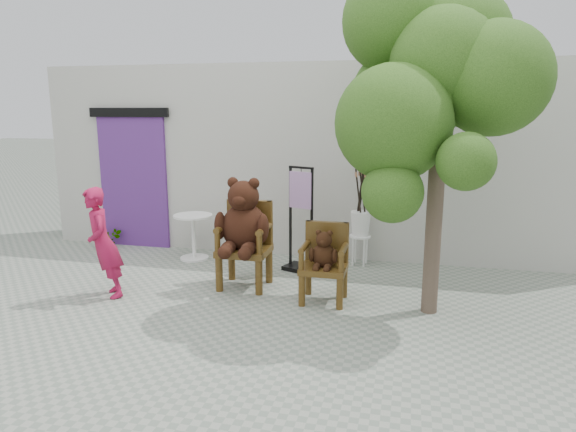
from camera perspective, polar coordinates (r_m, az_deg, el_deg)
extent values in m
plane|color=gray|center=(5.84, -2.75, -11.49)|extent=(60.00, 60.00, 0.00)
cube|color=#BBB9AF|center=(8.42, 3.05, 6.30)|extent=(9.00, 1.00, 3.00)
cube|color=#562879|center=(9.02, -16.74, 3.63)|extent=(1.20, 0.08, 2.20)
cube|color=black|center=(8.91, -17.31, 10.93)|extent=(1.40, 0.06, 0.15)
cylinder|color=#402A0D|center=(6.69, -7.66, -6.45)|extent=(0.10, 0.10, 0.45)
cylinder|color=#402A0D|center=(7.11, -6.28, -5.28)|extent=(0.10, 0.10, 0.45)
cylinder|color=#402A0D|center=(6.52, -3.25, -6.84)|extent=(0.10, 0.10, 0.45)
cylinder|color=#402A0D|center=(6.96, -2.12, -5.61)|extent=(0.10, 0.10, 0.45)
cube|color=#402A0D|center=(6.74, -4.87, -3.87)|extent=(0.64, 0.59, 0.09)
cube|color=#402A0D|center=(6.89, -4.27, -0.63)|extent=(0.61, 0.09, 0.59)
cylinder|color=#402A0D|center=(6.98, -6.44, -0.52)|extent=(0.09, 0.09, 0.59)
cylinder|color=#402A0D|center=(6.57, -7.86, -2.77)|extent=(0.07, 0.07, 0.27)
cylinder|color=#402A0D|center=(6.75, -7.15, -1.18)|extent=(0.09, 0.56, 0.09)
cylinder|color=#402A0D|center=(6.81, -2.05, -0.75)|extent=(0.09, 0.09, 0.59)
cylinder|color=#402A0D|center=(6.39, -3.21, -3.08)|extent=(0.07, 0.07, 0.27)
cylinder|color=#402A0D|center=(6.58, -2.63, -1.44)|extent=(0.09, 0.56, 0.09)
ellipsoid|color=black|center=(6.69, -4.84, -1.32)|extent=(0.61, 0.52, 0.64)
sphere|color=black|center=(6.58, -4.98, 2.19)|extent=(0.41, 0.41, 0.41)
ellipsoid|color=black|center=(6.43, -5.43, 1.69)|extent=(0.18, 0.15, 0.15)
sphere|color=black|center=(6.61, -6.15, 3.72)|extent=(0.14, 0.14, 0.14)
sphere|color=black|center=(6.52, -3.80, 3.65)|extent=(0.14, 0.14, 0.14)
ellipsoid|color=black|center=(6.66, -7.56, -1.05)|extent=(0.14, 0.20, 0.36)
ellipsoid|color=black|center=(6.53, -6.65, -3.56)|extent=(0.18, 0.36, 0.18)
sphere|color=black|center=(6.41, -7.08, -4.06)|extent=(0.17, 0.17, 0.17)
ellipsoid|color=black|center=(6.48, -2.78, -1.32)|extent=(0.14, 0.20, 0.36)
ellipsoid|color=black|center=(6.45, -4.45, -3.72)|extent=(0.18, 0.36, 0.18)
sphere|color=black|center=(6.33, -4.84, -4.23)|extent=(0.17, 0.17, 0.17)
cylinder|color=#402A0D|center=(6.16, 1.54, -8.29)|extent=(0.08, 0.08, 0.38)
cylinder|color=#402A0D|center=(6.54, 2.29, -7.09)|extent=(0.08, 0.08, 0.38)
cylinder|color=#402A0D|center=(6.09, 5.77, -8.59)|extent=(0.08, 0.08, 0.38)
cylinder|color=#402A0D|center=(6.47, 6.26, -7.36)|extent=(0.08, 0.08, 0.38)
cube|color=#402A0D|center=(6.24, 3.99, -5.86)|extent=(0.54, 0.50, 0.07)
cube|color=#402A0D|center=(6.36, 4.35, -2.83)|extent=(0.52, 0.07, 0.50)
cylinder|color=#402A0D|center=(6.40, 2.26, -2.71)|extent=(0.07, 0.07, 0.50)
cylinder|color=#402A0D|center=(6.04, 1.48, -4.93)|extent=(0.06, 0.06, 0.23)
cylinder|color=#402A0D|center=(6.20, 1.87, -3.40)|extent=(0.07, 0.47, 0.07)
cylinder|color=#402A0D|center=(6.33, 6.46, -2.95)|extent=(0.07, 0.07, 0.50)
cylinder|color=#402A0D|center=(5.97, 5.93, -5.21)|extent=(0.06, 0.06, 0.23)
cylinder|color=#402A0D|center=(6.13, 6.21, -3.65)|extent=(0.07, 0.47, 0.07)
ellipsoid|color=black|center=(6.19, 4.02, -4.43)|extent=(0.29, 0.25, 0.31)
sphere|color=black|center=(6.13, 4.02, -2.65)|extent=(0.20, 0.20, 0.20)
ellipsoid|color=black|center=(6.06, 3.90, -2.96)|extent=(0.09, 0.07, 0.07)
sphere|color=black|center=(6.12, 3.41, -1.85)|extent=(0.07, 0.07, 0.07)
sphere|color=black|center=(6.10, 4.68, -1.92)|extent=(0.07, 0.07, 0.07)
ellipsoid|color=black|center=(6.15, 2.64, -4.32)|extent=(0.07, 0.10, 0.18)
ellipsoid|color=black|center=(6.11, 3.21, -5.63)|extent=(0.09, 0.17, 0.09)
sphere|color=black|center=(6.05, 3.09, -5.91)|extent=(0.08, 0.08, 0.08)
ellipsoid|color=black|center=(6.11, 5.21, -4.47)|extent=(0.07, 0.10, 0.18)
ellipsoid|color=black|center=(6.09, 4.39, -5.71)|extent=(0.09, 0.17, 0.09)
sphere|color=black|center=(6.03, 4.29, -5.99)|extent=(0.08, 0.08, 0.08)
imported|color=#A5143F|center=(6.69, -19.84, -2.88)|extent=(0.57, 0.60, 1.38)
cylinder|color=white|center=(8.05, -10.52, 0.02)|extent=(0.60, 0.60, 0.03)
cylinder|color=white|center=(8.12, -10.43, -2.32)|extent=(0.06, 0.06, 0.68)
cylinder|color=white|center=(8.21, -10.35, -4.59)|extent=(0.44, 0.44, 0.03)
cube|color=black|center=(7.45, 0.27, -0.25)|extent=(0.04, 0.04, 1.50)
cube|color=black|center=(7.26, 2.65, -0.58)|extent=(0.04, 0.04, 1.50)
cube|color=black|center=(7.23, 1.48, 5.40)|extent=(0.39, 0.17, 0.03)
cube|color=black|center=(7.54, 1.42, -5.77)|extent=(0.54, 0.48, 0.06)
cube|color=#AD7FB9|center=(7.26, 1.42, 2.89)|extent=(0.35, 0.16, 0.52)
cylinder|color=black|center=(7.23, 1.48, 5.17)|extent=(0.01, 0.01, 0.08)
cylinder|color=white|center=(7.75, 8.02, -2.24)|extent=(0.32, 0.32, 0.03)
cylinder|color=white|center=(7.88, 8.65, -3.67)|extent=(0.03, 0.03, 0.44)
cylinder|color=white|center=(7.90, 7.42, -3.61)|extent=(0.03, 0.03, 0.44)
cylinder|color=white|center=(7.73, 7.28, -3.94)|extent=(0.03, 0.03, 0.44)
cylinder|color=white|center=(7.72, 8.54, -4.00)|extent=(0.03, 0.03, 0.44)
cylinder|color=black|center=(7.67, 7.98, 2.31)|extent=(0.10, 0.07, 0.80)
cylinder|color=#9B6746|center=(7.66, 7.93, 4.71)|extent=(0.04, 0.04, 0.08)
cylinder|color=black|center=(7.58, 8.33, 2.19)|extent=(0.13, 0.10, 0.79)
cylinder|color=#9B6746|center=(7.49, 8.59, 4.54)|extent=(0.05, 0.04, 0.08)
cylinder|color=black|center=(7.59, 7.86, 2.22)|extent=(0.15, 0.14, 0.79)
cylinder|color=#9B6746|center=(7.51, 7.55, 4.58)|extent=(0.05, 0.05, 0.08)
cylinder|color=black|center=(7.68, 8.09, 2.31)|extent=(0.10, 0.05, 0.80)
cylinder|color=#9B6746|center=(7.66, 8.12, 4.71)|extent=(0.04, 0.04, 0.07)
cylinder|color=black|center=(7.61, 8.49, 2.22)|extent=(0.05, 0.10, 0.80)
cylinder|color=#9B6746|center=(7.55, 8.79, 4.59)|extent=(0.04, 0.04, 0.07)
cylinder|color=black|center=(7.68, 8.19, 2.31)|extent=(0.13, 0.02, 0.80)
cylinder|color=#9B6746|center=(7.67, 8.29, 4.71)|extent=(0.04, 0.04, 0.07)
cylinder|color=#443429|center=(5.89, 16.20, 4.33)|extent=(0.18, 0.18, 3.18)
sphere|color=#1E4011|center=(5.56, 11.61, 10.10)|extent=(1.23, 1.23, 1.23)
sphere|color=#1E4011|center=(5.89, 14.75, 12.79)|extent=(0.98, 0.98, 0.98)
sphere|color=#1E4011|center=(5.92, 21.84, 13.96)|extent=(1.20, 1.20, 1.20)
sphere|color=#1E4011|center=(6.33, 11.66, 20.47)|extent=(1.18, 1.18, 1.18)
sphere|color=#1E4011|center=(6.41, 11.19, 13.50)|extent=(0.88, 0.88, 0.88)
sphere|color=#1E4011|center=(5.96, 16.98, 16.05)|extent=(1.17, 1.17, 1.17)
sphere|color=#1E4011|center=(6.30, 18.22, 18.02)|extent=(1.19, 1.19, 1.19)
sphere|color=#1E4011|center=(5.34, 11.52, 2.60)|extent=(0.64, 0.64, 0.64)
sphere|color=#1E4011|center=(5.21, 19.17, 5.74)|extent=(0.57, 0.57, 0.57)
imported|color=#1E4011|center=(9.17, -19.40, -2.22)|extent=(0.39, 0.36, 0.38)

